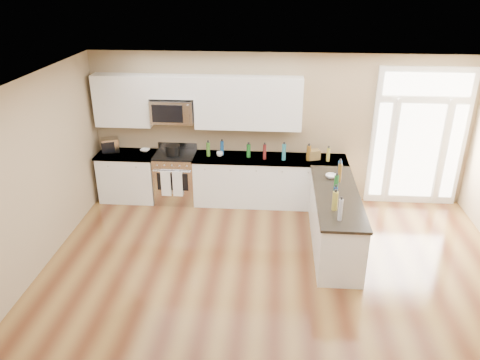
# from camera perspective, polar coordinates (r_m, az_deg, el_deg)

# --- Properties ---
(ground) EXTENTS (8.00, 8.00, 0.00)m
(ground) POSITION_cam_1_polar(r_m,az_deg,el_deg) (6.03, 4.16, -18.97)
(ground) COLOR #562C18
(room_shell) EXTENTS (8.00, 8.00, 8.00)m
(room_shell) POSITION_cam_1_polar(r_m,az_deg,el_deg) (5.01, 4.75, -4.60)
(room_shell) COLOR #9F8864
(room_shell) RESTS_ON ground
(back_cabinet_left) EXTENTS (1.10, 0.66, 0.94)m
(back_cabinet_left) POSITION_cam_1_polar(r_m,az_deg,el_deg) (9.31, -13.38, 0.31)
(back_cabinet_left) COLOR white
(back_cabinet_left) RESTS_ON ground
(back_cabinet_right) EXTENTS (2.85, 0.66, 0.94)m
(back_cabinet_right) POSITION_cam_1_polar(r_m,az_deg,el_deg) (8.88, 3.56, -0.26)
(back_cabinet_right) COLOR white
(back_cabinet_right) RESTS_ON ground
(peninsula_cabinet) EXTENTS (0.69, 2.32, 0.94)m
(peninsula_cabinet) POSITION_cam_1_polar(r_m,az_deg,el_deg) (7.65, 11.45, -5.05)
(peninsula_cabinet) COLOR white
(peninsula_cabinet) RESTS_ON ground
(upper_cabinet_left) EXTENTS (1.04, 0.33, 0.95)m
(upper_cabinet_left) POSITION_cam_1_polar(r_m,az_deg,el_deg) (8.97, -14.08, 9.39)
(upper_cabinet_left) COLOR white
(upper_cabinet_left) RESTS_ON room_shell
(upper_cabinet_right) EXTENTS (1.94, 0.33, 0.95)m
(upper_cabinet_right) POSITION_cam_1_polar(r_m,az_deg,el_deg) (8.53, 1.02, 9.37)
(upper_cabinet_right) COLOR white
(upper_cabinet_right) RESTS_ON room_shell
(upper_cabinet_short) EXTENTS (0.82, 0.33, 0.40)m
(upper_cabinet_short) POSITION_cam_1_polar(r_m,az_deg,el_deg) (8.66, -8.30, 11.22)
(upper_cabinet_short) COLOR white
(upper_cabinet_short) RESTS_ON room_shell
(microwave) EXTENTS (0.78, 0.41, 0.42)m
(microwave) POSITION_cam_1_polar(r_m,az_deg,el_deg) (8.73, -8.19, 8.35)
(microwave) COLOR silver
(microwave) RESTS_ON room_shell
(entry_door) EXTENTS (1.70, 0.10, 2.60)m
(entry_door) POSITION_cam_1_polar(r_m,az_deg,el_deg) (9.19, 20.92, 4.79)
(entry_door) COLOR white
(entry_door) RESTS_ON ground
(kitchen_range) EXTENTS (0.76, 0.68, 1.08)m
(kitchen_range) POSITION_cam_1_polar(r_m,az_deg,el_deg) (9.06, -7.80, 0.36)
(kitchen_range) COLOR silver
(kitchen_range) RESTS_ON ground
(stockpot) EXTENTS (0.27, 0.27, 0.21)m
(stockpot) POSITION_cam_1_polar(r_m,az_deg,el_deg) (8.82, -8.19, 3.67)
(stockpot) COLOR black
(stockpot) RESTS_ON kitchen_range
(toaster_oven) EXTENTS (0.38, 0.34, 0.26)m
(toaster_oven) POSITION_cam_1_polar(r_m,az_deg,el_deg) (9.25, -15.52, 4.13)
(toaster_oven) COLOR silver
(toaster_oven) RESTS_ON back_cabinet_left
(cardboard_box) EXTENTS (0.26, 0.22, 0.18)m
(cardboard_box) POSITION_cam_1_polar(r_m,az_deg,el_deg) (8.67, 8.95, 3.09)
(cardboard_box) COLOR brown
(cardboard_box) RESTS_ON back_cabinet_right
(bowl_left) EXTENTS (0.18, 0.18, 0.04)m
(bowl_left) POSITION_cam_1_polar(r_m,az_deg,el_deg) (9.14, -11.49, 3.58)
(bowl_left) COLOR white
(bowl_left) RESTS_ON back_cabinet_left
(bowl_peninsula) EXTENTS (0.22, 0.22, 0.06)m
(bowl_peninsula) POSITION_cam_1_polar(r_m,az_deg,el_deg) (7.95, 11.04, 0.45)
(bowl_peninsula) COLOR white
(bowl_peninsula) RESTS_ON peninsula_cabinet
(cup_counter) EXTENTS (0.15, 0.15, 0.09)m
(cup_counter) POSITION_cam_1_polar(r_m,az_deg,el_deg) (8.72, -2.49, 3.18)
(cup_counter) COLOR white
(cup_counter) RESTS_ON back_cabinet_right
(counter_bottles) EXTENTS (2.41, 2.41, 0.32)m
(counter_bottles) POSITION_cam_1_polar(r_m,az_deg,el_deg) (7.97, 6.89, 1.64)
(counter_bottles) COLOR #19591E
(counter_bottles) RESTS_ON back_cabinet_right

